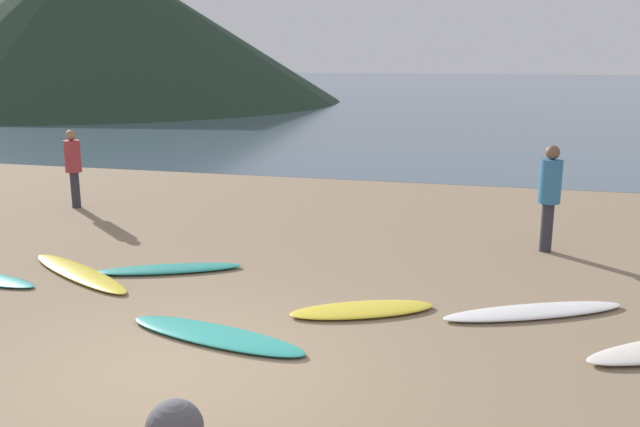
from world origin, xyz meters
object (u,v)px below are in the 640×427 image
object	(u,v)px
surfboard_6	(534,311)
surfboard_5	(362,310)
surfboard_2	(79,273)
person_2	(73,162)
surfboard_3	(169,269)
surfboard_4	(216,335)
person_3	(550,190)

from	to	relation	value
surfboard_6	surfboard_5	bearing A→B (deg)	166.54
surfboard_2	person_2	size ratio (longest dim) A/B	1.57
person_2	surfboard_3	bearing A→B (deg)	-48.91
surfboard_2	surfboard_4	bearing A→B (deg)	0.27
surfboard_3	surfboard_5	size ratio (longest dim) A/B	1.16
person_3	surfboard_6	bearing A→B (deg)	107.25
surfboard_5	surfboard_6	distance (m)	2.22
surfboard_3	person_2	size ratio (longest dim) A/B	1.31
surfboard_2	surfboard_6	size ratio (longest dim) A/B	1.07
surfboard_3	person_3	size ratio (longest dim) A/B	1.23
surfboard_2	person_3	world-z (taller)	person_3
surfboard_5	surfboard_2	bearing A→B (deg)	149.37
surfboard_2	surfboard_5	world-z (taller)	surfboard_5
surfboard_2	person_3	size ratio (longest dim) A/B	1.47
surfboard_6	person_2	size ratio (longest dim) A/B	1.47
person_2	person_3	bearing A→B (deg)	-12.89
surfboard_2	surfboard_3	bearing A→B (deg)	51.86
surfboard_3	person_2	xyz separation A→B (m)	(-4.03, 3.58, 0.96)
surfboard_4	surfboard_6	bearing A→B (deg)	37.50
surfboard_2	surfboard_3	distance (m)	1.35
surfboard_3	surfboard_6	size ratio (longest dim) A/B	0.89
surfboard_4	surfboard_6	size ratio (longest dim) A/B	0.96
surfboard_4	surfboard_6	distance (m)	4.08
person_2	surfboard_5	bearing A→B (deg)	-39.12
surfboard_3	person_2	bearing A→B (deg)	114.46
surfboard_2	surfboard_4	xyz separation A→B (m)	(2.95, -1.66, 0.00)
surfboard_2	person_3	distance (m)	7.71
surfboard_4	surfboard_2	bearing A→B (deg)	162.96
surfboard_2	person_2	distance (m)	5.04
surfboard_5	surfboard_6	bearing A→B (deg)	-12.40
surfboard_3	surfboard_4	bearing A→B (deg)	-75.82
surfboard_5	person_3	xyz separation A→B (m)	(2.49, 3.55, 1.03)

